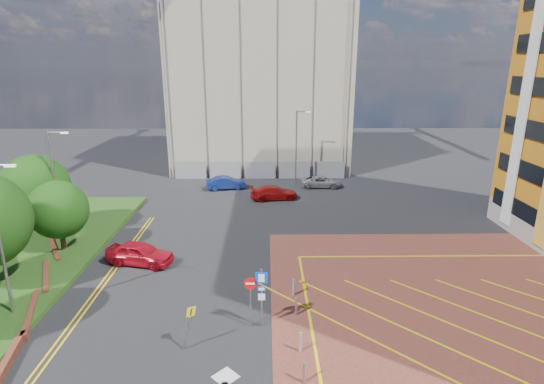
{
  "coord_description": "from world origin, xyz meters",
  "views": [
    {
      "loc": [
        0.77,
        -17.57,
        12.72
      ],
      "look_at": [
        1.06,
        4.0,
        6.2
      ],
      "focal_mm": 28.0,
      "sensor_mm": 36.0,
      "label": 1
    }
  ],
  "objects_px": {
    "lamp_left_near": "(0,235)",
    "car_silver_back": "(321,182)",
    "car_red_left": "(140,253)",
    "car_red_back": "(274,193)",
    "sign_cluster": "(257,292)",
    "car_blue_back": "(226,183)",
    "lamp_back": "(297,144)",
    "tree_d": "(35,188)",
    "lamp_left_far": "(55,181)",
    "tree_c": "(58,210)",
    "warning_sign": "(189,322)"
  },
  "relations": [
    {
      "from": "car_red_back",
      "to": "sign_cluster",
      "type": "bearing_deg",
      "value": 168.32
    },
    {
      "from": "car_red_left",
      "to": "car_blue_back",
      "type": "distance_m",
      "value": 18.03
    },
    {
      "from": "lamp_left_far",
      "to": "sign_cluster",
      "type": "bearing_deg",
      "value": -36.82
    },
    {
      "from": "warning_sign",
      "to": "lamp_back",
      "type": "bearing_deg",
      "value": 76.52
    },
    {
      "from": "tree_d",
      "to": "warning_sign",
      "type": "distance_m",
      "value": 19.55
    },
    {
      "from": "tree_c",
      "to": "warning_sign",
      "type": "bearing_deg",
      "value": -45.13
    },
    {
      "from": "lamp_left_far",
      "to": "car_red_back",
      "type": "relative_size",
      "value": 1.74
    },
    {
      "from": "lamp_back",
      "to": "warning_sign",
      "type": "distance_m",
      "value": 29.7
    },
    {
      "from": "tree_c",
      "to": "car_silver_back",
      "type": "relative_size",
      "value": 1.14
    },
    {
      "from": "car_silver_back",
      "to": "car_blue_back",
      "type": "bearing_deg",
      "value": 95.58
    },
    {
      "from": "tree_d",
      "to": "car_red_back",
      "type": "height_order",
      "value": "tree_d"
    },
    {
      "from": "lamp_back",
      "to": "warning_sign",
      "type": "xyz_separation_m",
      "value": [
        -6.89,
        -28.74,
        -2.93
      ]
    },
    {
      "from": "lamp_left_far",
      "to": "car_red_back",
      "type": "distance_m",
      "value": 19.24
    },
    {
      "from": "sign_cluster",
      "to": "car_blue_back",
      "type": "relative_size",
      "value": 0.78
    },
    {
      "from": "lamp_left_near",
      "to": "warning_sign",
      "type": "height_order",
      "value": "lamp_left_near"
    },
    {
      "from": "lamp_left_near",
      "to": "car_silver_back",
      "type": "bearing_deg",
      "value": 51.88
    },
    {
      "from": "car_blue_back",
      "to": "car_red_back",
      "type": "bearing_deg",
      "value": -136.32
    },
    {
      "from": "tree_d",
      "to": "car_blue_back",
      "type": "relative_size",
      "value": 1.47
    },
    {
      "from": "lamp_back",
      "to": "tree_c",
      "type": "bearing_deg",
      "value": -134.32
    },
    {
      "from": "warning_sign",
      "to": "lamp_left_far",
      "type": "bearing_deg",
      "value": 132.34
    },
    {
      "from": "car_red_left",
      "to": "lamp_left_far",
      "type": "bearing_deg",
      "value": 73.92
    },
    {
      "from": "lamp_left_far",
      "to": "car_red_back",
      "type": "bearing_deg",
      "value": 32.37
    },
    {
      "from": "lamp_back",
      "to": "car_blue_back",
      "type": "relative_size",
      "value": 1.94
    },
    {
      "from": "lamp_left_near",
      "to": "lamp_back",
      "type": "bearing_deg",
      "value": 57.6
    },
    {
      "from": "car_red_left",
      "to": "car_red_back",
      "type": "xyz_separation_m",
      "value": [
        9.1,
        13.93,
        -0.09
      ]
    },
    {
      "from": "tree_c",
      "to": "car_blue_back",
      "type": "bearing_deg",
      "value": 57.58
    },
    {
      "from": "car_red_back",
      "to": "lamp_back",
      "type": "bearing_deg",
      "value": -32.22
    },
    {
      "from": "car_silver_back",
      "to": "sign_cluster",
      "type": "bearing_deg",
      "value": 168.13
    },
    {
      "from": "lamp_back",
      "to": "car_blue_back",
      "type": "bearing_deg",
      "value": -163.18
    },
    {
      "from": "car_red_left",
      "to": "warning_sign",
      "type": "bearing_deg",
      "value": -138.02
    },
    {
      "from": "sign_cluster",
      "to": "car_silver_back",
      "type": "distance_m",
      "value": 26.13
    },
    {
      "from": "sign_cluster",
      "to": "car_silver_back",
      "type": "relative_size",
      "value": 0.75
    },
    {
      "from": "tree_d",
      "to": "sign_cluster",
      "type": "bearing_deg",
      "value": -35.58
    },
    {
      "from": "warning_sign",
      "to": "car_silver_back",
      "type": "distance_m",
      "value": 28.66
    },
    {
      "from": "car_blue_back",
      "to": "warning_sign",
      "type": "bearing_deg",
      "value": 171.19
    },
    {
      "from": "tree_d",
      "to": "car_red_left",
      "type": "bearing_deg",
      "value": -28.69
    },
    {
      "from": "car_blue_back",
      "to": "car_silver_back",
      "type": "distance_m",
      "value": 10.19
    },
    {
      "from": "lamp_left_near",
      "to": "car_silver_back",
      "type": "height_order",
      "value": "lamp_left_near"
    },
    {
      "from": "tree_c",
      "to": "lamp_back",
      "type": "xyz_separation_m",
      "value": [
        17.58,
        18.0,
        1.17
      ]
    },
    {
      "from": "tree_d",
      "to": "sign_cluster",
      "type": "distance_m",
      "value": 20.74
    },
    {
      "from": "lamp_back",
      "to": "car_red_back",
      "type": "relative_size",
      "value": 1.74
    },
    {
      "from": "lamp_left_near",
      "to": "sign_cluster",
      "type": "height_order",
      "value": "lamp_left_near"
    },
    {
      "from": "sign_cluster",
      "to": "car_silver_back",
      "type": "height_order",
      "value": "sign_cluster"
    },
    {
      "from": "lamp_back",
      "to": "sign_cluster",
      "type": "relative_size",
      "value": 2.5
    },
    {
      "from": "lamp_left_far",
      "to": "car_red_back",
      "type": "xyz_separation_m",
      "value": [
        15.89,
        10.07,
        -3.99
      ]
    },
    {
      "from": "lamp_left_far",
      "to": "car_silver_back",
      "type": "xyz_separation_m",
      "value": [
        21.07,
        14.3,
        -4.06
      ]
    },
    {
      "from": "sign_cluster",
      "to": "car_red_back",
      "type": "height_order",
      "value": "sign_cluster"
    },
    {
      "from": "tree_d",
      "to": "lamp_left_near",
      "type": "distance_m",
      "value": 11.76
    },
    {
      "from": "lamp_left_far",
      "to": "sign_cluster",
      "type": "relative_size",
      "value": 2.5
    },
    {
      "from": "lamp_left_near",
      "to": "lamp_back",
      "type": "relative_size",
      "value": 1.0
    }
  ]
}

